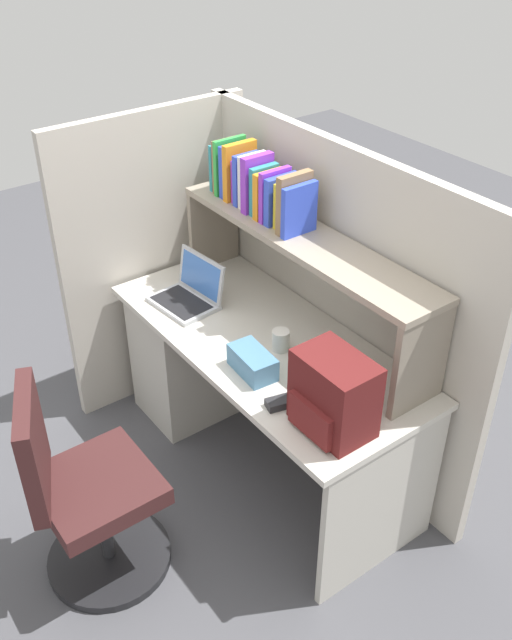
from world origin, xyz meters
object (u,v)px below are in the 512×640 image
(laptop, at_px, (190,293))
(office_chair, at_px, (85,499))
(paper_cup, at_px, (281,340))
(computer_mouse, at_px, (279,403))
(backpack, at_px, (333,395))
(snack_canister, at_px, (309,365))
(tissue_box, at_px, (253,362))

(laptop, height_order, office_chair, laptop)
(paper_cup, bearing_deg, laptop, -168.37)
(computer_mouse, bearing_deg, office_chair, -99.44)
(computer_mouse, distance_m, paper_cup, 0.38)
(backpack, distance_m, computer_mouse, 0.26)
(paper_cup, distance_m, snack_canister, 0.22)
(backpack, bearing_deg, computer_mouse, -157.57)
(computer_mouse, relative_size, snack_canister, 0.96)
(backpack, xyz_separation_m, snack_canister, (-0.28, 0.13, -0.10))
(snack_canister, bearing_deg, tissue_box, -133.11)
(tissue_box, bearing_deg, paper_cup, 111.10)
(paper_cup, bearing_deg, computer_mouse, -38.85)
(computer_mouse, height_order, tissue_box, tissue_box)
(snack_canister, bearing_deg, backpack, -24.37)
(paper_cup, relative_size, snack_canister, 0.86)
(computer_mouse, relative_size, office_chair, 0.11)
(computer_mouse, height_order, office_chair, office_chair)
(tissue_box, bearing_deg, laptop, 177.18)
(laptop, distance_m, tissue_box, 0.62)
(backpack, xyz_separation_m, tissue_box, (-0.44, -0.04, -0.10))
(backpack, distance_m, snack_canister, 0.32)
(laptop, height_order, computer_mouse, laptop)
(computer_mouse, distance_m, snack_canister, 0.23)
(paper_cup, height_order, tissue_box, tissue_box)
(backpack, bearing_deg, paper_cup, 163.12)
(backpack, xyz_separation_m, computer_mouse, (-0.21, -0.08, -0.14))
(laptop, relative_size, paper_cup, 3.57)
(computer_mouse, bearing_deg, paper_cup, 155.52)
(laptop, distance_m, backpack, 1.06)
(tissue_box, xyz_separation_m, office_chair, (-0.08, -0.77, -0.39))
(backpack, relative_size, tissue_box, 1.42)
(backpack, bearing_deg, snack_canister, 155.63)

